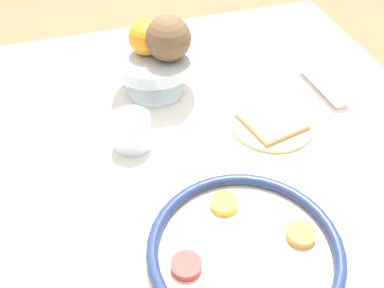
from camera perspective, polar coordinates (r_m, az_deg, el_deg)
The scene contains 8 objects.
dining_table at distance 1.19m, azimuth 1.44°, elevation -14.36°, with size 1.11×1.05×0.75m.
seder_plate at distance 0.75m, azimuth 6.76°, elevation -13.26°, with size 0.32×0.32×0.03m.
fruit_stand at distance 1.02m, azimuth -4.87°, elevation 10.10°, with size 0.19×0.19×0.10m.
orange_fruit at distance 0.99m, azimuth -5.90°, elevation 13.26°, with size 0.08×0.08×0.08m.
coconut at distance 0.97m, azimuth -3.04°, elevation 13.26°, with size 0.10×0.10×0.10m.
bread_plate at distance 0.98m, azimuth 10.11°, elevation 2.74°, with size 0.18×0.18×0.02m.
napkin_roll at distance 1.10m, azimuth 16.43°, elevation 7.60°, with size 0.16×0.05×0.04m.
cup_near at distance 0.91m, azimuth -7.65°, elevation 1.61°, with size 0.08×0.08×0.07m.
Camera 1 is at (-0.60, 0.21, 1.38)m, focal length 42.00 mm.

